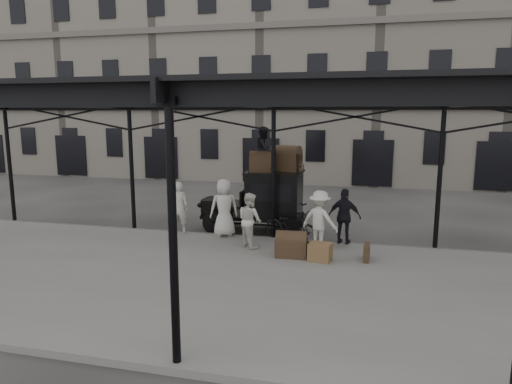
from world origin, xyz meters
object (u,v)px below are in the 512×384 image
(porter_left, at_px, (179,207))
(porter_official, at_px, (345,216))
(bicycle, at_px, (291,225))
(steamer_trunk_roof_near, at_px, (262,163))
(taxi, at_px, (266,199))
(steamer_trunk_platform, at_px, (291,246))

(porter_left, relative_size, porter_official, 1.02)
(bicycle, relative_size, steamer_trunk_roof_near, 2.29)
(porter_official, distance_m, steamer_trunk_roof_near, 3.40)
(taxi, relative_size, porter_left, 2.07)
(porter_left, bearing_deg, steamer_trunk_roof_near, -168.12)
(bicycle, distance_m, steamer_trunk_roof_near, 2.47)
(taxi, bearing_deg, porter_left, -154.02)
(steamer_trunk_platform, bearing_deg, steamer_trunk_roof_near, 114.27)
(steamer_trunk_platform, bearing_deg, taxi, 111.01)
(porter_left, distance_m, porter_official, 5.50)
(porter_official, height_order, bicycle, porter_official)
(taxi, bearing_deg, bicycle, -50.51)
(porter_left, relative_size, bicycle, 0.95)
(bicycle, relative_size, steamer_trunk_platform, 2.18)
(steamer_trunk_roof_near, distance_m, steamer_trunk_platform, 3.74)
(taxi, bearing_deg, steamer_trunk_platform, -64.79)
(taxi, distance_m, porter_official, 3.10)
(steamer_trunk_platform, bearing_deg, bicycle, 95.90)
(porter_official, relative_size, bicycle, 0.93)
(taxi, relative_size, steamer_trunk_platform, 4.27)
(steamer_trunk_roof_near, bearing_deg, porter_left, -166.41)
(taxi, xyz_separation_m, bicycle, (1.13, -1.37, -0.56))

